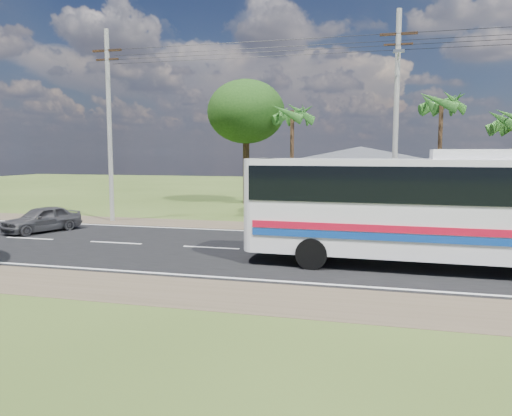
% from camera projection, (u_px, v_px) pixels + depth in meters
% --- Properties ---
extents(ground, '(120.00, 120.00, 0.00)m').
position_uv_depth(ground, '(317.00, 253.00, 19.98)').
color(ground, '#314518').
rests_on(ground, ground).
extents(road, '(120.00, 16.00, 0.03)m').
position_uv_depth(road, '(317.00, 253.00, 19.98)').
color(road, black).
rests_on(road, ground).
extents(house, '(12.40, 10.00, 5.00)m').
position_uv_depth(house, '(360.00, 174.00, 31.94)').
color(house, tan).
rests_on(house, ground).
extents(utility_poles, '(32.80, 2.22, 11.00)m').
position_uv_depth(utility_poles, '(389.00, 117.00, 24.91)').
color(utility_poles, '#9E9E99').
rests_on(utility_poles, ground).
extents(palm_mid, '(2.80, 2.80, 8.20)m').
position_uv_depth(palm_mid, '(442.00, 104.00, 32.60)').
color(palm_mid, '#47301E').
rests_on(palm_mid, ground).
extents(palm_far, '(2.80, 2.80, 7.70)m').
position_uv_depth(palm_far, '(292.00, 115.00, 35.63)').
color(palm_far, '#47301E').
rests_on(palm_far, ground).
extents(tree_behind_house, '(6.00, 6.00, 9.61)m').
position_uv_depth(tree_behind_house, '(246.00, 112.00, 38.50)').
color(tree_behind_house, '#47301E').
rests_on(tree_behind_house, ground).
extents(coach_bus, '(13.38, 3.15, 4.14)m').
position_uv_depth(coach_bus, '(447.00, 201.00, 17.03)').
color(coach_bus, silver).
rests_on(coach_bus, ground).
extents(small_car, '(2.90, 4.20, 1.33)m').
position_uv_depth(small_car, '(42.00, 219.00, 25.27)').
color(small_car, '#323134').
rests_on(small_car, ground).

